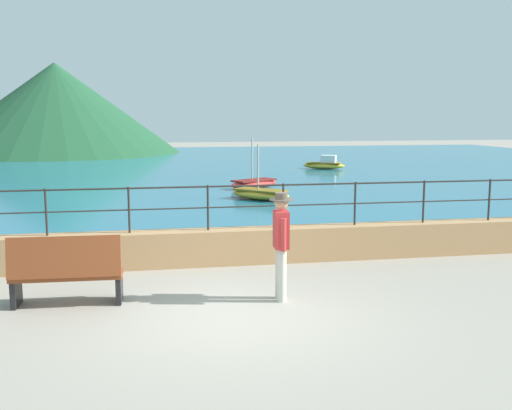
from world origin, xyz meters
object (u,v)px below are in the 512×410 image
at_px(person_walking, 281,241).
at_px(boat_0, 254,183).
at_px(boat_1, 260,194).
at_px(bench_main, 66,271).
at_px(boat_2, 325,164).

distance_m(person_walking, boat_0, 14.59).
height_order(person_walking, boat_0, boat_0).
bearing_deg(person_walking, boat_1, 80.54).
bearing_deg(boat_1, boat_0, 83.40).
bearing_deg(bench_main, boat_1, 64.29).
bearing_deg(boat_0, bench_main, -111.65).
distance_m(bench_main, person_walking, 3.40).
relative_size(boat_1, boat_2, 0.92).
height_order(boat_1, boat_2, boat_1).
height_order(person_walking, boat_1, boat_1).
height_order(bench_main, boat_2, bench_main).
bearing_deg(boat_0, boat_2, 55.83).
bearing_deg(bench_main, boat_0, 68.35).
height_order(bench_main, boat_0, boat_0).
bearing_deg(boat_2, boat_0, -124.17).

